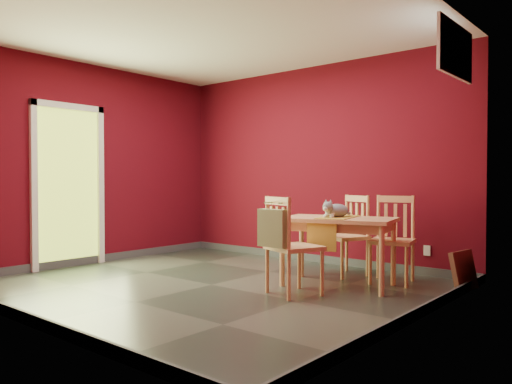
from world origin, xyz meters
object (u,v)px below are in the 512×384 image
Objects in this scene: dining_table at (338,226)px; chair_far_left at (348,234)px; tote_bag at (273,228)px; picture_frame at (464,271)px; chair_near at (290,245)px; chair_far_right at (393,238)px; cat at (337,208)px.

chair_far_left is (-0.23, 0.61, -0.16)m from dining_table.
dining_table is 0.67m from chair_far_left.
dining_table is 3.03× the size of tote_bag.
picture_frame is (1.34, 0.00, -0.28)m from chair_far_left.
chair_near is 2.30× the size of picture_frame.
chair_near is at bearing -85.97° from chair_far_left.
picture_frame is at bearing 4.40° from chair_far_right.
chair_near is 2.28× the size of tote_bag.
cat is (0.22, -0.62, 0.35)m from chair_far_left.
chair_far_right is at bearing 52.64° from cat.
cat is 0.97× the size of picture_frame.
chair_far_left is at bearing 94.03° from chair_near.
tote_bag is 1.01× the size of picture_frame.
chair_far_right is at bearing -175.60° from picture_frame.
tote_bag is at bearing -130.96° from picture_frame.
chair_far_right is 1.33m from chair_near.
chair_far_left reaches higher than cat.
chair_far_right is at bearing -5.40° from chair_far_left.
dining_table is 3.06× the size of picture_frame.
tote_bag is at bearing -102.14° from dining_table.
dining_table is 1.35× the size of chair_far_right.
chair_far_right is at bearing 68.86° from tote_bag.
chair_far_right reaches higher than cat.
cat is at bearing -123.91° from chair_far_right.
picture_frame is at bearing 25.47° from cat.
chair_far_right is 0.80m from picture_frame.
chair_near is 1.82m from picture_frame.
chair_near reaches higher than dining_table.
dining_table reaches higher than picture_frame.
chair_near reaches higher than cat.
tote_bag is at bearing -103.12° from chair_near.
dining_table is 0.70m from chair_near.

